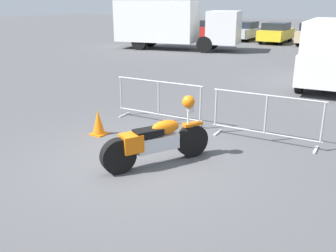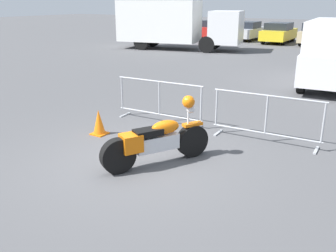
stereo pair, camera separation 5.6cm
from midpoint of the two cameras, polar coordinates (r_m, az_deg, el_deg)
ground_plane at (r=7.37m, az=-4.45°, el=-5.33°), size 120.00×120.00×0.00m
motorcycle at (r=7.05m, az=-1.91°, el=-2.19°), size 1.26×2.03×1.26m
crowd_barrier_near at (r=9.53m, az=-1.61°, el=3.87°), size 2.43×0.51×1.07m
crowd_barrier_far at (r=8.42m, az=14.48°, el=1.27°), size 2.43×0.51×1.07m
box_truck at (r=24.33m, az=0.30°, el=15.46°), size 8.00×3.79×2.98m
delivery_van at (r=15.04m, az=23.99°, el=10.41°), size 2.30×5.13×2.31m
parked_car_maroon at (r=32.83m, az=2.46°, el=14.69°), size 1.83×4.31×1.45m
parked_car_red at (r=31.76m, az=6.93°, el=14.45°), size 1.83×4.31×1.45m
parked_car_silver at (r=30.83m, az=11.62°, el=14.05°), size 1.77×4.18×1.41m
parked_car_yellow at (r=29.31m, az=16.12°, el=13.53°), size 1.82×4.29×1.45m
parked_car_tan at (r=28.78m, az=21.37°, el=12.99°), size 1.91×4.51×1.52m
traffic_cone at (r=8.83m, az=-10.74°, el=0.51°), size 0.34×0.34×0.59m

